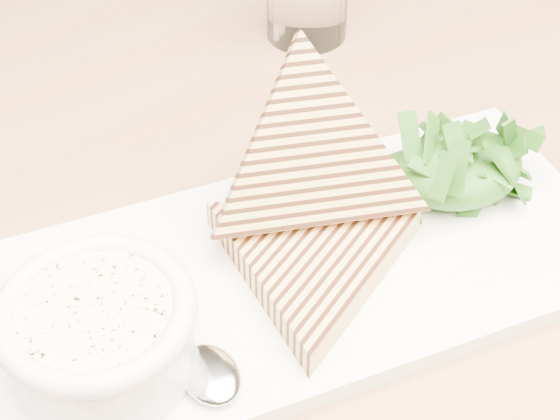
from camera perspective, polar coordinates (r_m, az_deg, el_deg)
table_top at (r=0.70m, az=8.51°, el=2.11°), size 1.25×0.85×0.04m
table_leg_br at (r=1.45m, az=16.32°, el=6.25°), size 0.06×0.06×0.73m
platter at (r=0.58m, az=1.00°, el=-4.20°), size 0.46×0.26×0.02m
soup_bowl at (r=0.52m, az=-11.75°, el=-8.60°), size 0.11×0.11×0.04m
soup at (r=0.50m, az=-12.18°, el=-6.72°), size 0.09×0.09×0.01m
bowl_rim at (r=0.50m, az=-12.22°, el=-6.57°), size 0.12×0.12×0.01m
sandwich_flat at (r=0.56m, az=2.15°, el=-3.44°), size 0.23×0.23×0.02m
sandwich_lean at (r=0.57m, az=2.20°, el=3.32°), size 0.22×0.23×0.19m
salad_base at (r=0.63m, az=11.89°, el=2.74°), size 0.10×0.08×0.04m
arugula_pile at (r=0.63m, az=12.00°, el=3.31°), size 0.11×0.10×0.05m
spoon_bowl at (r=0.51m, az=-4.66°, el=-10.83°), size 0.04×0.05×0.01m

